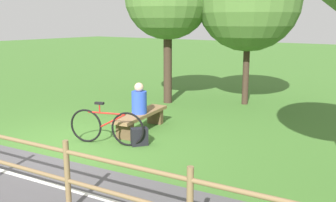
{
  "coord_description": "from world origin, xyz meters",
  "views": [
    {
      "loc": [
        5.17,
        6.29,
        2.65
      ],
      "look_at": [
        -1.18,
        1.77,
        1.0
      ],
      "focal_mm": 40.98,
      "sensor_mm": 36.0,
      "label": 1
    }
  ],
  "objects_px": {
    "person_seated": "(139,100)",
    "backpack": "(139,137)",
    "bench": "(141,118)",
    "bicycle": "(106,127)"
  },
  "relations": [
    {
      "from": "bench",
      "to": "person_seated",
      "type": "bearing_deg",
      "value": 0.0
    },
    {
      "from": "bicycle",
      "to": "backpack",
      "type": "xyz_separation_m",
      "value": [
        -0.35,
        0.63,
        -0.2
      ]
    },
    {
      "from": "bicycle",
      "to": "backpack",
      "type": "height_order",
      "value": "bicycle"
    },
    {
      "from": "person_seated",
      "to": "backpack",
      "type": "relative_size",
      "value": 1.87
    },
    {
      "from": "bench",
      "to": "person_seated",
      "type": "height_order",
      "value": "person_seated"
    },
    {
      "from": "person_seated",
      "to": "backpack",
      "type": "distance_m",
      "value": 1.2
    },
    {
      "from": "bench",
      "to": "bicycle",
      "type": "bearing_deg",
      "value": -7.48
    },
    {
      "from": "bicycle",
      "to": "backpack",
      "type": "bearing_deg",
      "value": 10.07
    },
    {
      "from": "person_seated",
      "to": "backpack",
      "type": "height_order",
      "value": "person_seated"
    },
    {
      "from": "backpack",
      "to": "bicycle",
      "type": "bearing_deg",
      "value": -60.89
    }
  ]
}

